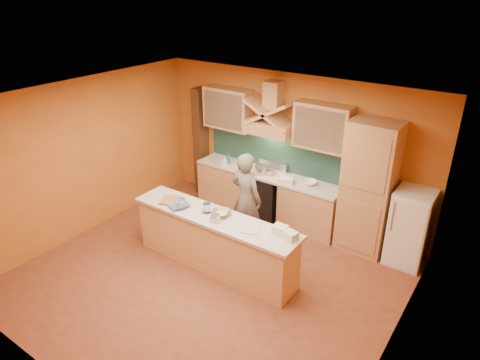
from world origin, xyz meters
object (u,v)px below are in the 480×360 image
Objects in this scene: stove at (267,195)px; person at (246,198)px; fridge at (410,228)px; mixing_bowl at (221,213)px; kitchen_scale at (215,219)px.

stove is 0.54× the size of person.
fridge is 2.71m from person.
stove is at bearing -73.69° from person.
person is 5.79× the size of mixing_bowl.
person is 0.87m from mixing_bowl.
person is at bearing 97.21° from mixing_bowl.
fridge is 3.04m from mixing_bowl.
fridge is 10.43× the size of kitchen_scale.
fridge is at bearing 36.84° from mixing_bowl.
mixing_bowl reaches higher than stove.
mixing_bowl is at bearing -143.16° from fridge.
stove is 0.69× the size of fridge.
mixing_bowl is (0.28, -1.81, 0.53)m from stove.
stove is 1.05m from person.
person is at bearing -79.87° from stove.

